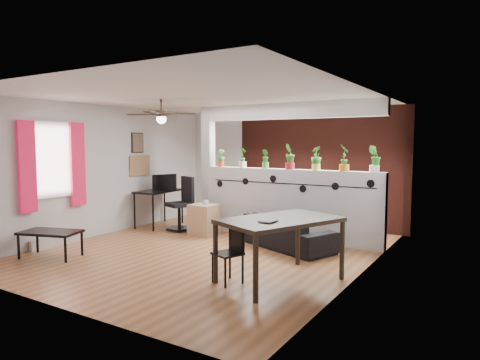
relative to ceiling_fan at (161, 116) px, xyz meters
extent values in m
cube|color=brown|center=(0.80, 0.30, -2.36)|extent=(6.30, 7.10, 0.10)
cube|color=#B7B7BA|center=(0.80, 3.32, -1.01)|extent=(6.30, 0.04, 2.90)
cube|color=#B7B7BA|center=(0.80, -2.72, -1.01)|extent=(6.30, 0.04, 2.90)
cube|color=#B7B7BA|center=(-1.82, 0.30, -1.01)|extent=(0.04, 7.10, 2.90)
cube|color=#B7B7BA|center=(3.42, 0.30, -1.01)|extent=(0.04, 7.10, 2.90)
cube|color=white|center=(0.80, 0.30, 0.34)|extent=(6.30, 7.10, 0.10)
cube|color=#BCBCC1|center=(1.60, 1.80, -1.64)|extent=(3.60, 0.18, 1.35)
cube|color=silver|center=(1.60, 1.80, 0.14)|extent=(3.60, 0.18, 0.30)
cube|color=#BCBCC1|center=(-0.31, 1.80, -1.01)|extent=(0.22, 0.20, 2.60)
cube|color=#AB4031|center=(1.60, 3.27, -1.01)|extent=(3.90, 0.05, 2.60)
cube|color=black|center=(1.60, 1.70, -1.23)|extent=(3.31, 0.01, 0.02)
cylinder|color=black|center=(0.05, 1.70, -1.31)|extent=(0.14, 0.01, 0.14)
cylinder|color=black|center=(0.67, 1.70, -1.23)|extent=(0.14, 0.01, 0.14)
cylinder|color=black|center=(1.29, 1.70, -1.15)|extent=(0.14, 0.01, 0.14)
cylinder|color=black|center=(1.91, 1.70, -1.31)|extent=(0.14, 0.01, 0.14)
cylinder|color=black|center=(2.53, 1.70, -1.23)|extent=(0.14, 0.01, 0.14)
cylinder|color=black|center=(3.15, 1.70, -1.15)|extent=(0.14, 0.01, 0.14)
cube|color=white|center=(-1.78, -0.90, -0.76)|extent=(0.02, 0.95, 1.25)
cube|color=silver|center=(-1.77, -0.90, -0.76)|extent=(0.04, 1.05, 1.35)
cube|color=red|center=(-1.73, -1.40, -0.86)|extent=(0.06, 0.30, 1.55)
cube|color=red|center=(-1.73, -0.40, -0.86)|extent=(0.06, 0.30, 1.55)
cube|color=beige|center=(-1.74, -0.90, -2.22)|extent=(0.08, 1.00, 0.18)
cube|color=olive|center=(-1.78, 1.25, -0.96)|extent=(0.03, 0.60, 0.45)
cube|color=#8C7259|center=(-1.78, 1.20, -0.46)|extent=(0.03, 0.30, 0.40)
cube|color=black|center=(-1.78, 1.20, -0.46)|extent=(0.02, 0.34, 0.44)
cylinder|color=black|center=(0.00, 0.00, 0.19)|extent=(0.04, 0.04, 0.20)
cylinder|color=black|center=(0.00, 0.00, 0.04)|extent=(0.18, 0.18, 0.10)
sphere|color=white|center=(0.00, 0.00, -0.05)|extent=(0.17, 0.17, 0.17)
cube|color=black|center=(0.32, 0.12, 0.03)|extent=(0.55, 0.29, 0.01)
cube|color=black|center=(-0.12, 0.32, 0.03)|extent=(0.29, 0.55, 0.01)
cube|color=black|center=(-0.32, -0.12, 0.03)|extent=(0.55, 0.29, 0.01)
cube|color=black|center=(0.12, -0.32, 0.03)|extent=(0.29, 0.55, 0.01)
cylinder|color=red|center=(0.02, 1.80, -0.90)|extent=(0.12, 0.12, 0.12)
imported|color=#195A1A|center=(0.02, 1.80, -0.73)|extent=(0.22, 0.22, 0.26)
cylinder|color=white|center=(0.55, 1.80, -0.90)|extent=(0.15, 0.15, 0.12)
imported|color=#195A1A|center=(0.55, 1.80, -0.70)|extent=(0.28, 0.27, 0.33)
cylinder|color=#4B9536|center=(1.07, 1.80, -0.90)|extent=(0.13, 0.13, 0.12)
imported|color=#195A1A|center=(1.07, 1.80, -0.73)|extent=(0.23, 0.23, 0.28)
cylinder|color=#AD1B26|center=(1.60, 1.80, -0.90)|extent=(0.18, 0.18, 0.12)
imported|color=#195A1A|center=(1.60, 1.80, -0.67)|extent=(0.25, 0.29, 0.39)
cylinder|color=#ECE253|center=(2.13, 1.80, -0.90)|extent=(0.16, 0.16, 0.12)
imported|color=#195A1A|center=(2.13, 1.80, -0.70)|extent=(0.21, 0.25, 0.34)
cylinder|color=orange|center=(2.65, 1.80, -0.90)|extent=(0.17, 0.17, 0.12)
imported|color=#195A1A|center=(2.65, 1.80, -0.68)|extent=(0.29, 0.31, 0.37)
cylinder|color=white|center=(3.18, 1.80, -0.90)|extent=(0.17, 0.17, 0.12)
imported|color=#195A1A|center=(3.18, 1.80, -0.69)|extent=(0.29, 0.26, 0.36)
imported|color=black|center=(1.80, 1.18, -2.05)|extent=(1.95, 1.33, 0.53)
cube|color=#A78058|center=(-0.02, 1.22, -2.00)|extent=(0.52, 0.46, 0.62)
imported|color=gray|center=(0.03, 1.22, -1.65)|extent=(0.13, 0.13, 0.09)
cube|color=black|center=(-1.42, 1.46, -1.53)|extent=(0.66, 1.15, 0.04)
cylinder|color=black|center=(-1.63, 0.93, -1.93)|extent=(0.04, 0.04, 0.77)
cylinder|color=black|center=(-1.13, 0.96, -1.93)|extent=(0.04, 0.04, 0.77)
cylinder|color=black|center=(-1.70, 1.96, -1.93)|extent=(0.04, 0.04, 0.77)
cylinder|color=black|center=(-1.20, 1.99, -1.93)|extent=(0.04, 0.04, 0.77)
imported|color=black|center=(-1.42, 1.61, -1.41)|extent=(0.33, 0.17, 0.19)
cylinder|color=black|center=(-0.71, 1.30, -2.27)|extent=(0.58, 0.58, 0.04)
cylinder|color=black|center=(-0.71, 1.30, -2.02)|extent=(0.07, 0.07, 0.49)
cube|color=black|center=(-0.71, 1.30, -1.76)|extent=(0.60, 0.60, 0.08)
cube|color=black|center=(-0.63, 1.49, -1.45)|extent=(0.44, 0.22, 0.53)
cube|color=black|center=(2.56, -0.56, -1.49)|extent=(1.48, 1.80, 0.06)
cylinder|color=black|center=(1.87, -1.07, -1.92)|extent=(0.07, 0.07, 0.80)
cylinder|color=black|center=(2.67, -1.41, -1.92)|extent=(0.07, 0.07, 0.80)
cylinder|color=black|center=(2.44, 0.29, -1.92)|extent=(0.07, 0.07, 0.80)
cylinder|color=black|center=(3.24, -0.04, -1.92)|extent=(0.07, 0.07, 0.80)
imported|color=gray|center=(2.46, -0.86, -1.45)|extent=(0.19, 0.25, 0.02)
cube|color=black|center=(2.01, -1.00, -1.92)|extent=(0.43, 0.43, 0.03)
cube|color=black|center=(2.06, -0.86, -1.70)|extent=(0.31, 0.14, 0.42)
cube|color=black|center=(1.83, -1.08, -2.12)|extent=(0.03, 0.03, 0.40)
cube|color=black|center=(2.10, -1.18, -2.12)|extent=(0.03, 0.03, 0.40)
cube|color=black|center=(1.93, -0.82, -1.91)|extent=(0.03, 0.03, 0.81)
cube|color=black|center=(2.19, -0.91, -1.91)|extent=(0.03, 0.03, 0.81)
cube|color=black|center=(-1.13, -1.43, -1.90)|extent=(1.04, 0.78, 0.04)
cylinder|color=black|center=(-1.46, -1.77, -2.12)|extent=(0.04, 0.04, 0.39)
cylinder|color=black|center=(-0.66, -1.50, -2.12)|extent=(0.04, 0.04, 0.39)
cylinder|color=black|center=(-1.60, -1.36, -2.12)|extent=(0.04, 0.04, 0.39)
cylinder|color=black|center=(-0.80, -1.09, -2.12)|extent=(0.04, 0.04, 0.39)
camera|label=1|loc=(5.04, -5.61, -0.46)|focal=32.00mm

